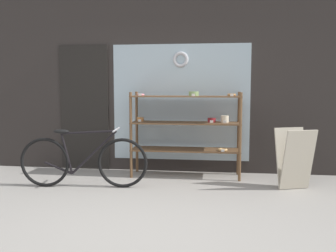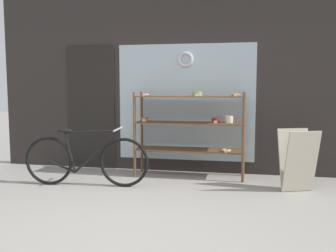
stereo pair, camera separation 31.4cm
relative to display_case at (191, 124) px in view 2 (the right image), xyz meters
The scene contains 5 objects.
ground_plane 2.22m from the display_case, 99.52° to the right, with size 30.00×30.00×0.00m, color gray.
storefront_facade 0.94m from the display_case, 135.38° to the left, with size 6.10×0.13×3.30m.
display_case is the anchor object (origin of this frame).
bicycle 1.70m from the display_case, 149.05° to the right, with size 1.80×0.46×0.83m.
sandwich_board 1.67m from the display_case, 20.21° to the right, with size 0.54×0.51×0.84m.
Camera 2 is at (1.10, -3.72, 1.42)m, focal length 40.00 mm.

